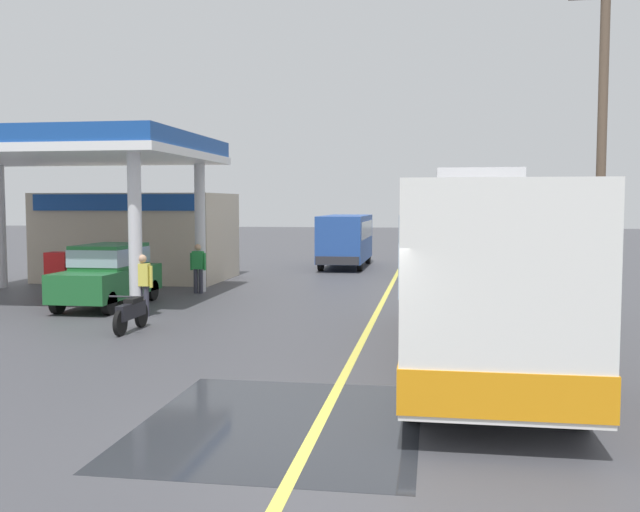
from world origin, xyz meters
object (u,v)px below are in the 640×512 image
at_px(car_at_pump, 109,272).
at_px(pedestrian_by_shop, 143,282).
at_px(car_trailing_behind_bus, 444,253).
at_px(pedestrian_near_pump, 198,266).
at_px(coach_bus_main, 478,272).
at_px(minibus_opposing_lane, 346,236).
at_px(motorcycle_parked_forecourt, 131,313).

height_order(car_at_pump, pedestrian_by_shop, car_at_pump).
bearing_deg(car_trailing_behind_bus, pedestrian_near_pump, -141.30).
distance_m(coach_bus_main, minibus_opposing_lane, 20.35).
relative_size(minibus_opposing_lane, motorcycle_parked_forecourt, 3.41).
bearing_deg(car_at_pump, pedestrian_near_pump, 64.09).
xyz_separation_m(motorcycle_parked_forecourt, pedestrian_by_shop, (-0.62, 2.18, 0.49)).
bearing_deg(car_at_pump, car_trailing_behind_bus, 45.21).
distance_m(coach_bus_main, pedestrian_by_shop, 9.49).
distance_m(minibus_opposing_lane, car_trailing_behind_bus, 6.09).
bearing_deg(minibus_opposing_lane, pedestrian_near_pump, -109.15).
height_order(motorcycle_parked_forecourt, pedestrian_by_shop, pedestrian_by_shop).
bearing_deg(minibus_opposing_lane, pedestrian_by_shop, -102.82).
height_order(pedestrian_near_pump, pedestrian_by_shop, same).
bearing_deg(minibus_opposing_lane, car_at_pump, -110.82).
relative_size(motorcycle_parked_forecourt, pedestrian_near_pump, 1.08).
xyz_separation_m(minibus_opposing_lane, pedestrian_near_pump, (-3.69, -10.64, -0.54)).
xyz_separation_m(pedestrian_by_shop, car_trailing_behind_bus, (8.08, 11.56, 0.08)).
relative_size(car_at_pump, motorcycle_parked_forecourt, 2.33).
relative_size(minibus_opposing_lane, pedestrian_near_pump, 3.69).
height_order(car_at_pump, car_trailing_behind_bus, same).
bearing_deg(coach_bus_main, car_trailing_behind_bus, 91.54).
height_order(coach_bus_main, minibus_opposing_lane, coach_bus_main).
bearing_deg(pedestrian_near_pump, coach_bus_main, -46.48).
relative_size(coach_bus_main, car_at_pump, 2.63).
bearing_deg(minibus_opposing_lane, car_trailing_behind_bus, -41.80).
height_order(coach_bus_main, motorcycle_parked_forecourt, coach_bus_main).
relative_size(car_at_pump, car_trailing_behind_bus, 1.00).
height_order(minibus_opposing_lane, pedestrian_by_shop, minibus_opposing_lane).
xyz_separation_m(car_at_pump, minibus_opposing_lane, (5.31, 13.96, 0.46)).
bearing_deg(minibus_opposing_lane, motorcycle_parked_forecourt, -99.38).
bearing_deg(car_trailing_behind_bus, motorcycle_parked_forecourt, -118.53).
bearing_deg(pedestrian_by_shop, minibus_opposing_lane, 77.18).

